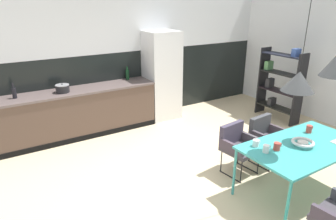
% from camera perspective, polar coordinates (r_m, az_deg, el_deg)
% --- Properties ---
extents(ground_plane, '(9.13, 9.13, 0.00)m').
position_cam_1_polar(ground_plane, '(4.58, 9.08, -12.89)').
color(ground_plane, '#CAB58E').
extents(back_wall_splashback_dark, '(7.02, 0.12, 1.47)m').
position_cam_1_polar(back_wall_splashback_dark, '(6.58, -7.25, 4.77)').
color(back_wall_splashback_dark, black).
rests_on(back_wall_splashback_dark, ground).
extents(back_wall_panel_upper, '(7.02, 0.12, 1.47)m').
position_cam_1_polar(back_wall_panel_upper, '(6.35, -7.86, 17.66)').
color(back_wall_panel_upper, silver).
rests_on(back_wall_panel_upper, back_wall_splashback_dark).
extents(kitchen_counter, '(3.62, 0.63, 0.91)m').
position_cam_1_polar(kitchen_counter, '(5.90, -19.59, -1.03)').
color(kitchen_counter, brown).
rests_on(kitchen_counter, ground).
extents(refrigerator_column, '(0.69, 0.60, 1.88)m').
position_cam_1_polar(refrigerator_column, '(6.48, -1.17, 6.58)').
color(refrigerator_column, silver).
rests_on(refrigerator_column, ground).
extents(dining_table, '(1.65, 0.91, 0.72)m').
position_cam_1_polar(dining_table, '(4.29, 24.50, -6.57)').
color(dining_table, teal).
rests_on(dining_table, ground).
extents(armchair_by_stool, '(0.54, 0.52, 0.75)m').
position_cam_1_polar(armchair_by_stool, '(4.60, 13.12, -6.06)').
color(armchair_by_stool, '#3E3940').
rests_on(armchair_by_stool, ground).
extents(armchair_head_of_table, '(0.53, 0.51, 0.75)m').
position_cam_1_polar(armchair_head_of_table, '(5.01, 18.19, -4.33)').
color(armchair_head_of_table, '#3E3940').
rests_on(armchair_head_of_table, ground).
extents(fruit_bowl, '(0.28, 0.28, 0.07)m').
position_cam_1_polar(fruit_bowl, '(4.22, 24.36, -5.70)').
color(fruit_bowl, silver).
rests_on(fruit_bowl, dining_table).
extents(mug_short_terracotta, '(0.13, 0.08, 0.10)m').
position_cam_1_polar(mug_short_terracotta, '(3.99, 20.13, -6.53)').
color(mug_short_terracotta, '#B23D33').
rests_on(mug_short_terracotta, dining_table).
extents(mug_tall_blue, '(0.12, 0.08, 0.09)m').
position_cam_1_polar(mug_tall_blue, '(4.01, 16.45, -6.06)').
color(mug_tall_blue, white).
rests_on(mug_tall_blue, dining_table).
extents(mug_glass_clear, '(0.12, 0.08, 0.10)m').
position_cam_1_polar(mug_glass_clear, '(3.89, 18.26, -7.02)').
color(mug_glass_clear, white).
rests_on(mug_glass_clear, dining_table).
extents(mug_dark_espresso, '(0.13, 0.08, 0.11)m').
position_cam_1_polar(mug_dark_espresso, '(4.67, 25.38, -3.27)').
color(mug_dark_espresso, '#B23D33').
rests_on(mug_dark_espresso, dining_table).
extents(cooking_pot, '(0.24, 0.24, 0.17)m').
position_cam_1_polar(cooking_pot, '(5.71, -19.50, 3.90)').
color(cooking_pot, black).
rests_on(cooking_pot, kitchen_counter).
extents(bottle_wine_green, '(0.07, 0.07, 0.27)m').
position_cam_1_polar(bottle_wine_green, '(5.68, -27.34, 3.01)').
color(bottle_wine_green, black).
rests_on(bottle_wine_green, kitchen_counter).
extents(bottle_spice_small, '(0.07, 0.07, 0.28)m').
position_cam_1_polar(bottle_spice_small, '(6.32, -7.77, 6.80)').
color(bottle_spice_small, '#0F3319').
rests_on(bottle_spice_small, kitchen_counter).
extents(open_shelf_unit, '(0.30, 0.98, 1.57)m').
position_cam_1_polar(open_shelf_unit, '(6.87, 20.48, 4.98)').
color(open_shelf_unit, black).
rests_on(open_shelf_unit, ground).
extents(pendant_lamp_over_table_near, '(0.37, 0.37, 1.39)m').
position_cam_1_polar(pendant_lamp_over_table_near, '(3.72, 23.67, 5.05)').
color(pendant_lamp_over_table_near, black).
extents(pendant_lamp_over_table_far, '(0.34, 0.34, 1.30)m').
position_cam_1_polar(pendant_lamp_over_table_far, '(4.24, 29.30, 7.43)').
color(pendant_lamp_over_table_far, black).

